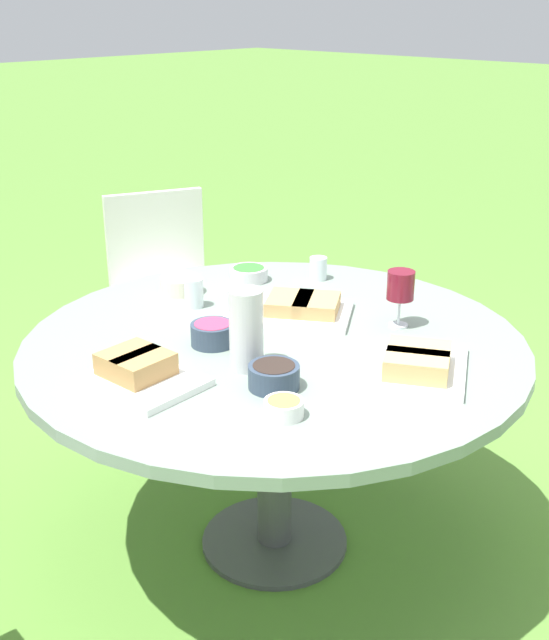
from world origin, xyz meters
name	(u,v)px	position (x,y,z in m)	size (l,w,h in m)	color
ground_plane	(274,542)	(0.00, 0.00, 0.00)	(40.00, 40.00, 0.00)	#5B8C38
dining_table	(274,364)	(0.00, 0.00, 0.65)	(1.49, 1.49, 0.73)	#4C4C51
chair_near_left	(164,278)	(1.16, -0.50, 0.52)	(0.56, 0.57, 0.89)	white
water_pitcher	(246,329)	(-0.08, 0.20, 0.85)	(0.10, 0.09, 0.23)	silver
wine_glass	(401,287)	(-0.21, -0.34, 0.86)	(0.08, 0.08, 0.18)	silver
platter_bread_main	(140,371)	(0.05, 0.45, 0.77)	(0.30, 0.25, 0.08)	white
platter_charcuterie	(296,308)	(0.08, -0.18, 0.76)	(0.46, 0.43, 0.06)	white
platter_sandwich_side	(418,364)	(-0.44, -0.09, 0.77)	(0.38, 0.41, 0.08)	white
bowl_fries	(284,407)	(-0.34, 0.33, 0.76)	(0.10, 0.10, 0.04)	white
bowl_salad	(249,273)	(0.43, -0.32, 0.76)	(0.14, 0.14, 0.05)	silver
bowl_olives	(274,375)	(-0.22, 0.23, 0.77)	(0.13, 0.13, 0.06)	#334256
bowl_dip_red	(213,333)	(0.10, 0.15, 0.77)	(0.13, 0.13, 0.07)	#334256
bowl_dip_cream	(181,284)	(0.51, -0.07, 0.77)	(0.14, 0.14, 0.06)	beige
cup_water_near	(194,293)	(0.37, -0.01, 0.78)	(0.06, 0.06, 0.10)	silver
cup_water_far	(318,268)	(0.26, -0.50, 0.78)	(0.06, 0.06, 0.08)	silver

